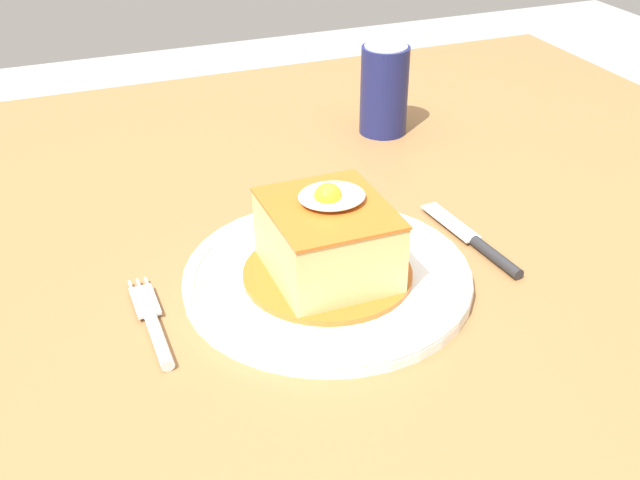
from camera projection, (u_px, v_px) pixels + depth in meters
dining_table at (280, 293)px, 0.91m from camera, size 1.40×1.06×0.72m
main_plate at (327, 276)px, 0.77m from camera, size 0.29×0.29×0.02m
sandwich_meal at (328, 242)px, 0.75m from camera, size 0.17×0.17×0.10m
fork at (154, 327)px, 0.71m from camera, size 0.02×0.14×0.01m
knife at (482, 247)px, 0.83m from camera, size 0.03×0.17×0.01m
soda_can at (384, 90)px, 1.07m from camera, size 0.07×0.07×0.12m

